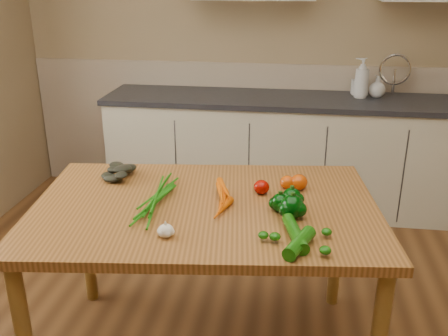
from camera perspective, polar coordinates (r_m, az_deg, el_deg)
room at (r=1.86m, az=0.62°, el=4.58°), size 4.04×5.04×2.64m
counter_run at (r=4.01m, az=7.42°, el=1.86°), size 2.84×0.64×1.14m
table at (r=2.27m, az=-2.16°, el=-6.24°), size 1.64×1.16×0.82m
soap_bottle_a at (r=3.94m, az=15.47°, el=9.89°), size 0.13×0.13×0.30m
soap_bottle_b at (r=4.05m, az=14.96°, el=9.30°), size 0.08×0.09×0.17m
soap_bottle_c at (r=4.01m, az=17.12°, el=8.88°), size 0.17×0.17×0.16m
carrot_bunch at (r=2.23m, az=-2.67°, el=-3.17°), size 0.31×0.25×0.08m
leafy_greens at (r=2.54m, az=-11.53°, el=0.02°), size 0.22×0.20×0.11m
garlic_bulb at (r=1.97m, az=-6.67°, el=-7.13°), size 0.06×0.06×0.05m
pepper_a at (r=2.17m, az=6.43°, el=-3.97°), size 0.08×0.08×0.08m
pepper_b at (r=2.21m, az=7.74°, el=-3.42°), size 0.09×0.09×0.09m
pepper_c at (r=2.11m, az=7.80°, el=-4.41°), size 0.10×0.10×0.10m
tomato_a at (r=2.33m, az=4.31°, el=-2.19°), size 0.07×0.07×0.07m
tomato_b at (r=2.40m, az=7.25°, el=-1.63°), size 0.07×0.07×0.06m
tomato_c at (r=2.39m, az=8.55°, el=-1.60°), size 0.08×0.08×0.08m
zucchini_a at (r=1.96m, az=8.14°, el=-7.41°), size 0.11×0.25×0.05m
zucchini_b at (r=1.89m, az=8.62°, el=-8.49°), size 0.13×0.21×0.06m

